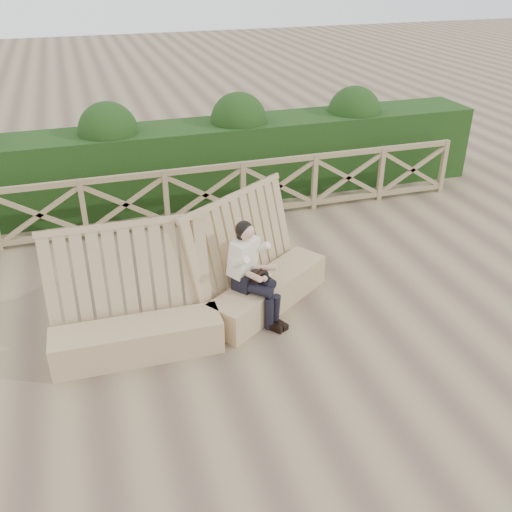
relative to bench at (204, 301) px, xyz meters
name	(u,v)px	position (x,y,z in m)	size (l,w,h in m)	color
ground	(267,328)	(0.78, -0.31, -0.40)	(60.00, 60.00, 0.00)	brown
bench	(204,301)	(0.00, 0.00, 0.00)	(3.97, 1.82, 1.58)	#9F865B
woman	(251,269)	(0.66, 0.02, 0.36)	(0.72, 0.88, 1.42)	black
guardrail	(205,195)	(0.78, 3.19, 0.16)	(10.10, 0.09, 1.10)	olive
hedge	(191,163)	(0.78, 4.39, 0.35)	(12.00, 1.20, 1.50)	black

